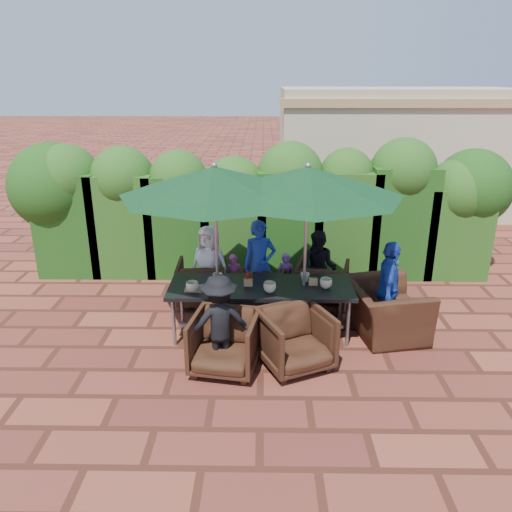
{
  "coord_description": "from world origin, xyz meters",
  "views": [
    {
      "loc": [
        0.02,
        -6.52,
        3.52
      ],
      "look_at": [
        -0.08,
        0.4,
        1.0
      ],
      "focal_mm": 35.0,
      "sensor_mm": 36.0,
      "label": 1
    }
  ],
  "objects_px": {
    "umbrella_right": "(308,182)",
    "chair_near_left": "(225,340)",
    "umbrella_left": "(215,181)",
    "chair_near_right": "(295,337)",
    "chair_end_right": "(386,302)",
    "chair_far_left": "(202,280)",
    "dining_table": "(261,290)",
    "chair_far_mid": "(265,282)",
    "chair_far_right": "(322,282)"
  },
  "relations": [
    {
      "from": "chair_far_mid",
      "to": "chair_end_right",
      "type": "height_order",
      "value": "chair_end_right"
    },
    {
      "from": "chair_near_right",
      "to": "chair_end_right",
      "type": "bearing_deg",
      "value": 8.75
    },
    {
      "from": "chair_near_left",
      "to": "chair_end_right",
      "type": "distance_m",
      "value": 2.41
    },
    {
      "from": "umbrella_right",
      "to": "dining_table",
      "type": "bearing_deg",
      "value": -178.02
    },
    {
      "from": "umbrella_left",
      "to": "chair_far_left",
      "type": "bearing_deg",
      "value": 109.44
    },
    {
      "from": "umbrella_left",
      "to": "chair_far_right",
      "type": "bearing_deg",
      "value": 30.22
    },
    {
      "from": "chair_far_mid",
      "to": "chair_near_right",
      "type": "bearing_deg",
      "value": 117.97
    },
    {
      "from": "dining_table",
      "to": "chair_far_mid",
      "type": "height_order",
      "value": "dining_table"
    },
    {
      "from": "chair_far_mid",
      "to": "chair_end_right",
      "type": "bearing_deg",
      "value": 165.59
    },
    {
      "from": "dining_table",
      "to": "chair_far_mid",
      "type": "xyz_separation_m",
      "value": [
        0.07,
        1.06,
        -0.32
      ]
    },
    {
      "from": "umbrella_right",
      "to": "chair_near_left",
      "type": "relative_size",
      "value": 3.09
    },
    {
      "from": "umbrella_right",
      "to": "chair_far_mid",
      "type": "relative_size",
      "value": 3.6
    },
    {
      "from": "umbrella_right",
      "to": "chair_end_right",
      "type": "height_order",
      "value": "umbrella_right"
    },
    {
      "from": "umbrella_left",
      "to": "chair_far_left",
      "type": "distance_m",
      "value": 2.11
    },
    {
      "from": "dining_table",
      "to": "chair_far_left",
      "type": "xyz_separation_m",
      "value": [
        -0.96,
        1.02,
        -0.28
      ]
    },
    {
      "from": "dining_table",
      "to": "chair_near_left",
      "type": "bearing_deg",
      "value": -115.63
    },
    {
      "from": "chair_far_left",
      "to": "chair_near_right",
      "type": "relative_size",
      "value": 0.94
    },
    {
      "from": "umbrella_left",
      "to": "chair_far_right",
      "type": "relative_size",
      "value": 3.13
    },
    {
      "from": "chair_far_mid",
      "to": "chair_far_left",
      "type": "bearing_deg",
      "value": 18.98
    },
    {
      "from": "chair_far_right",
      "to": "chair_near_left",
      "type": "xyz_separation_m",
      "value": [
        -1.41,
        -1.87,
        0.0
      ]
    },
    {
      "from": "umbrella_left",
      "to": "chair_near_left",
      "type": "distance_m",
      "value": 2.04
    },
    {
      "from": "umbrella_right",
      "to": "chair_far_left",
      "type": "distance_m",
      "value": 2.6
    },
    {
      "from": "chair_far_right",
      "to": "chair_end_right",
      "type": "bearing_deg",
      "value": 144.95
    },
    {
      "from": "chair_near_right",
      "to": "umbrella_right",
      "type": "bearing_deg",
      "value": 54.95
    },
    {
      "from": "dining_table",
      "to": "chair_near_left",
      "type": "xyz_separation_m",
      "value": [
        -0.45,
        -0.93,
        -0.27
      ]
    },
    {
      "from": "umbrella_right",
      "to": "chair_far_left",
      "type": "xyz_separation_m",
      "value": [
        -1.56,
        1.0,
        -1.82
      ]
    },
    {
      "from": "umbrella_left",
      "to": "chair_near_left",
      "type": "bearing_deg",
      "value": -80.4
    },
    {
      "from": "dining_table",
      "to": "chair_near_left",
      "type": "height_order",
      "value": "chair_near_left"
    },
    {
      "from": "chair_far_mid",
      "to": "chair_far_right",
      "type": "height_order",
      "value": "chair_far_right"
    },
    {
      "from": "dining_table",
      "to": "chair_near_right",
      "type": "bearing_deg",
      "value": -62.27
    },
    {
      "from": "umbrella_left",
      "to": "chair_end_right",
      "type": "xyz_separation_m",
      "value": [
        2.37,
        0.01,
        -1.71
      ]
    },
    {
      "from": "chair_end_right",
      "to": "umbrella_right",
      "type": "bearing_deg",
      "value": 80.09
    },
    {
      "from": "dining_table",
      "to": "chair_far_mid",
      "type": "relative_size",
      "value": 3.64
    },
    {
      "from": "chair_near_left",
      "to": "chair_near_right",
      "type": "xyz_separation_m",
      "value": [
        0.89,
        0.09,
        0.01
      ]
    },
    {
      "from": "dining_table",
      "to": "chair_far_right",
      "type": "distance_m",
      "value": 1.37
    },
    {
      "from": "chair_near_left",
      "to": "chair_near_right",
      "type": "distance_m",
      "value": 0.89
    },
    {
      "from": "dining_table",
      "to": "umbrella_left",
      "type": "xyz_separation_m",
      "value": [
        -0.61,
        0.02,
        1.54
      ]
    },
    {
      "from": "dining_table",
      "to": "chair_end_right",
      "type": "relative_size",
      "value": 2.24
    },
    {
      "from": "chair_far_right",
      "to": "chair_near_right",
      "type": "height_order",
      "value": "chair_near_right"
    },
    {
      "from": "chair_far_left",
      "to": "chair_far_mid",
      "type": "bearing_deg",
      "value": -179.73
    },
    {
      "from": "chair_near_right",
      "to": "chair_far_right",
      "type": "bearing_deg",
      "value": 48.99
    },
    {
      "from": "chair_near_left",
      "to": "chair_end_right",
      "type": "bearing_deg",
      "value": 33.39
    },
    {
      "from": "umbrella_right",
      "to": "chair_near_left",
      "type": "xyz_separation_m",
      "value": [
        -1.05,
        -0.95,
        -1.8
      ]
    },
    {
      "from": "umbrella_right",
      "to": "chair_far_right",
      "type": "height_order",
      "value": "umbrella_right"
    },
    {
      "from": "umbrella_left",
      "to": "chair_near_left",
      "type": "height_order",
      "value": "umbrella_left"
    },
    {
      "from": "dining_table",
      "to": "chair_end_right",
      "type": "height_order",
      "value": "chair_end_right"
    },
    {
      "from": "dining_table",
      "to": "chair_far_left",
      "type": "bearing_deg",
      "value": 133.18
    },
    {
      "from": "chair_far_left",
      "to": "chair_near_left",
      "type": "relative_size",
      "value": 0.95
    },
    {
      "from": "chair_near_right",
      "to": "chair_end_right",
      "type": "xyz_separation_m",
      "value": [
        1.33,
        0.87,
        0.08
      ]
    },
    {
      "from": "umbrella_right",
      "to": "chair_far_left",
      "type": "relative_size",
      "value": 3.24
    }
  ]
}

